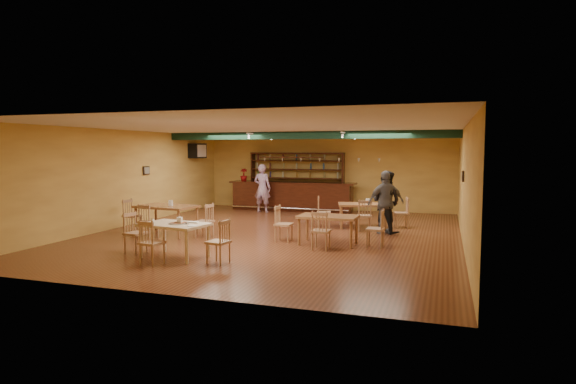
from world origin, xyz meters
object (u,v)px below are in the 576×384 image
(bar_counter, at_px, (292,196))
(dining_table_c, at_px, (167,220))
(near_table, at_px, (175,241))
(patron_bar, at_px, (262,188))
(patron_right_a, at_px, (386,202))
(dining_table_d, at_px, (328,230))
(dining_table_b, at_px, (362,215))

(bar_counter, bearing_deg, dining_table_c, -105.52)
(bar_counter, height_order, near_table, bar_counter)
(patron_bar, height_order, patron_right_a, patron_bar)
(dining_table_d, distance_m, near_table, 3.82)
(bar_counter, height_order, dining_table_d, bar_counter)
(patron_right_a, bearing_deg, patron_bar, -6.76)
(dining_table_b, distance_m, patron_bar, 4.91)
(bar_counter, relative_size, dining_table_b, 3.39)
(dining_table_d, xyz_separation_m, near_table, (-2.87, -2.53, 0.02))
(near_table, bearing_deg, dining_table_d, 50.26)
(dining_table_c, distance_m, patron_bar, 5.47)
(dining_table_b, height_order, dining_table_c, dining_table_c)
(bar_counter, xyz_separation_m, dining_table_b, (3.32, -3.23, -0.20))
(bar_counter, xyz_separation_m, patron_right_a, (4.12, -4.03, 0.33))
(near_table, relative_size, patron_bar, 0.77)
(dining_table_c, xyz_separation_m, dining_table_d, (4.66, 0.03, -0.04))
(dining_table_b, bearing_deg, near_table, -134.60)
(dining_table_b, relative_size, patron_bar, 0.80)
(near_table, height_order, patron_right_a, patron_right_a)
(dining_table_c, relative_size, patron_bar, 0.89)
(bar_counter, xyz_separation_m, patron_bar, (-0.93, -0.83, 0.36))
(near_table, distance_m, patron_right_a, 6.21)
(bar_counter, distance_m, dining_table_c, 6.45)
(dining_table_d, bearing_deg, bar_counter, 115.86)
(dining_table_b, bearing_deg, dining_table_c, -163.32)
(dining_table_c, bearing_deg, dining_table_d, 7.20)
(dining_table_b, xyz_separation_m, patron_right_a, (0.80, -0.80, 0.53))
(dining_table_c, height_order, near_table, dining_table_c)
(dining_table_c, height_order, patron_bar, patron_bar)
(dining_table_c, relative_size, near_table, 1.15)
(patron_bar, relative_size, patron_right_a, 1.03)
(dining_table_d, bearing_deg, near_table, -138.17)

